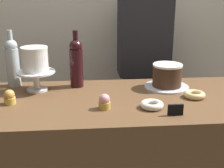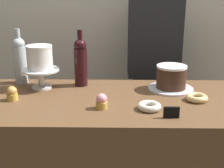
% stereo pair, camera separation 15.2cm
% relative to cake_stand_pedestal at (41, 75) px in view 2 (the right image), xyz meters
% --- Properties ---
extents(back_wall, '(6.00, 0.05, 2.60)m').
position_rel_cake_stand_pedestal_xyz_m(back_wall, '(0.41, 0.75, 0.32)').
color(back_wall, beige).
rests_on(back_wall, ground_plane).
extents(cake_stand_pedestal, '(0.21, 0.21, 0.11)m').
position_rel_cake_stand_pedestal_xyz_m(cake_stand_pedestal, '(0.00, 0.00, 0.00)').
color(cake_stand_pedestal, silver).
rests_on(cake_stand_pedestal, display_counter).
extents(white_layer_cake, '(0.14, 0.14, 0.13)m').
position_rel_cake_stand_pedestal_xyz_m(white_layer_cake, '(0.00, 0.00, 0.10)').
color(white_layer_cake, white).
rests_on(white_layer_cake, cake_stand_pedestal).
extents(silver_serving_platter, '(0.26, 0.26, 0.01)m').
position_rel_cake_stand_pedestal_xyz_m(silver_serving_platter, '(0.74, -0.01, -0.07)').
color(silver_serving_platter, silver).
rests_on(silver_serving_platter, display_counter).
extents(chocolate_round_cake, '(0.17, 0.17, 0.13)m').
position_rel_cake_stand_pedestal_xyz_m(chocolate_round_cake, '(0.74, -0.01, -0.00)').
color(chocolate_round_cake, '#3D2619').
rests_on(chocolate_round_cake, silver_serving_platter).
extents(wine_bottle_clear, '(0.08, 0.08, 0.33)m').
position_rel_cake_stand_pedestal_xyz_m(wine_bottle_clear, '(-0.14, 0.10, 0.07)').
color(wine_bottle_clear, '#B2BCC1').
rests_on(wine_bottle_clear, display_counter).
extents(wine_bottle_dark_red, '(0.08, 0.08, 0.33)m').
position_rel_cake_stand_pedestal_xyz_m(wine_bottle_dark_red, '(0.22, 0.06, 0.07)').
color(wine_bottle_dark_red, black).
rests_on(wine_bottle_dark_red, display_counter).
extents(cupcake_strawberry, '(0.06, 0.06, 0.07)m').
position_rel_cake_stand_pedestal_xyz_m(cupcake_strawberry, '(0.36, -0.30, -0.04)').
color(cupcake_strawberry, gold).
rests_on(cupcake_strawberry, display_counter).
extents(cupcake_caramel, '(0.06, 0.06, 0.07)m').
position_rel_cake_stand_pedestal_xyz_m(cupcake_caramel, '(-0.10, -0.20, -0.04)').
color(cupcake_caramel, gold).
rests_on(cupcake_caramel, display_counter).
extents(donut_glazed, '(0.11, 0.11, 0.03)m').
position_rel_cake_stand_pedestal_xyz_m(donut_glazed, '(0.84, -0.19, -0.06)').
color(donut_glazed, '#E0C17F').
rests_on(donut_glazed, display_counter).
extents(donut_sugar, '(0.11, 0.11, 0.03)m').
position_rel_cake_stand_pedestal_xyz_m(donut_sugar, '(0.58, -0.31, -0.06)').
color(donut_sugar, silver).
rests_on(donut_sugar, display_counter).
extents(price_sign_chalkboard, '(0.07, 0.01, 0.05)m').
position_rel_cake_stand_pedestal_xyz_m(price_sign_chalkboard, '(0.67, -0.40, -0.05)').
color(price_sign_chalkboard, black).
rests_on(price_sign_chalkboard, display_counter).
extents(barista_figure, '(0.36, 0.22, 1.60)m').
position_rel_cake_stand_pedestal_xyz_m(barista_figure, '(0.69, 0.47, -0.14)').
color(barista_figure, black).
rests_on(barista_figure, ground_plane).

